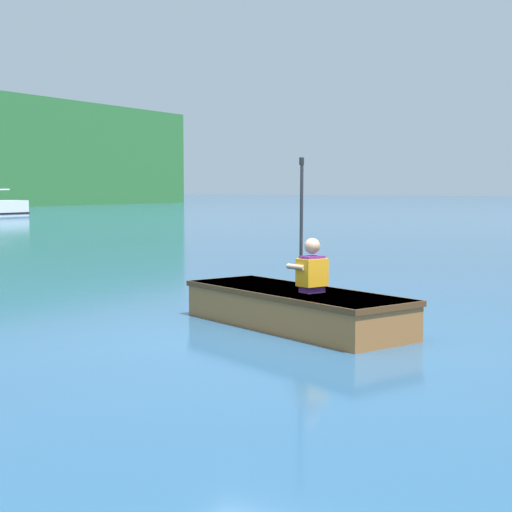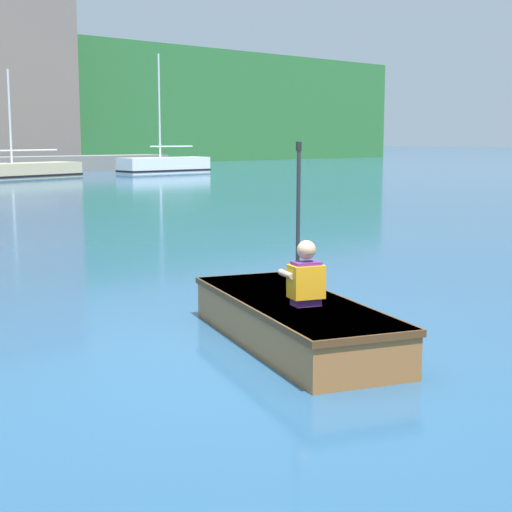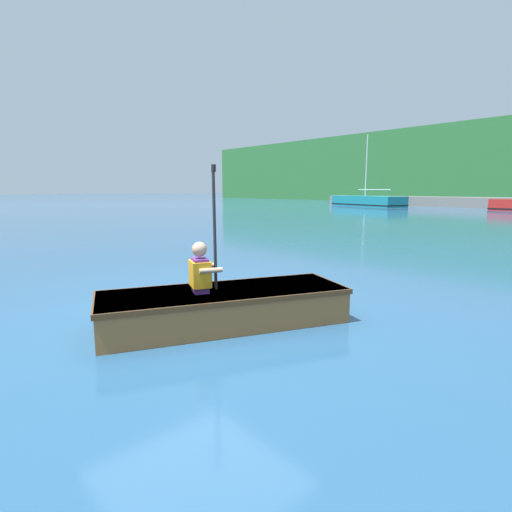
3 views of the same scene
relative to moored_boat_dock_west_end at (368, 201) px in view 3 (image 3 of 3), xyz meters
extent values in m
plane|color=navy|center=(17.45, -30.96, -0.46)|extent=(300.00, 300.00, 0.00)
cube|color=#197A84|center=(0.00, 0.00, 0.02)|extent=(7.85, 4.16, 0.97)
cube|color=black|center=(0.00, 0.00, -0.29)|extent=(7.90, 4.21, 0.10)
cylinder|color=silver|center=(-0.36, 0.08, 3.38)|extent=(0.10, 0.10, 5.75)
cylinder|color=silver|center=(0.73, -0.16, 1.10)|extent=(4.02, 0.97, 0.07)
cube|color=#935B2D|center=(18.16, -30.96, -0.25)|extent=(1.91, 2.99, 0.42)
cube|color=#513219|center=(18.16, -30.96, -0.08)|extent=(1.97, 3.05, 0.06)
cube|color=#513219|center=(18.16, -30.96, -0.09)|extent=(1.61, 2.56, 0.02)
cone|color=#935B2D|center=(18.66, -29.69, -0.23)|extent=(0.43, 0.43, 0.38)
cube|color=#935B2D|center=(18.09, -31.16, -0.10)|extent=(0.89, 0.48, 0.03)
cube|color=#592672|center=(18.06, -31.23, 0.15)|extent=(0.28, 0.24, 0.39)
cube|color=orange|center=(18.06, -31.23, 0.17)|extent=(0.35, 0.30, 0.30)
sphere|color=tan|center=(18.06, -31.23, 0.45)|extent=(0.17, 0.17, 0.17)
cylinder|color=tan|center=(18.23, -31.20, 0.23)|extent=(0.15, 0.26, 0.06)
cylinder|color=tan|center=(17.95, -31.09, 0.23)|extent=(0.15, 0.26, 0.06)
cylinder|color=#232328|center=(18.13, -31.06, 0.69)|extent=(0.05, 0.06, 1.42)
cylinder|color=black|center=(18.13, -31.06, 1.36)|extent=(0.05, 0.05, 0.08)
camera|label=1|loc=(10.64, -35.04, 1.07)|focal=55.00mm
camera|label=2|loc=(13.10, -35.93, 1.42)|focal=55.00mm
camera|label=3|loc=(21.83, -33.71, 1.12)|focal=28.00mm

